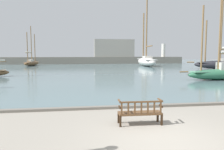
{
  "coord_description": "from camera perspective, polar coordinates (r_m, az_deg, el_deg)",
  "views": [
    {
      "loc": [
        -2.5,
        -6.28,
        2.62
      ],
      "look_at": [
        -0.18,
        10.0,
        1.0
      ],
      "focal_mm": 35.0,
      "sensor_mm": 36.0,
      "label": 1
    }
  ],
  "objects": [
    {
      "name": "ground_plane",
      "position": [
        7.25,
        13.15,
        -15.71
      ],
      "size": [
        160.0,
        160.0,
        0.0
      ],
      "primitive_type": "plane",
      "color": "gray"
    },
    {
      "name": "harbor_water",
      "position": [
        50.41,
        -5.26,
        2.67
      ],
      "size": [
        100.0,
        80.0,
        0.08
      ],
      "primitive_type": "cube",
      "color": "slate",
      "rests_on": "ground"
    },
    {
      "name": "quay_edge_kerb",
      "position": [
        10.75,
        5.64,
        -8.18
      ],
      "size": [
        40.0,
        0.3,
        0.12
      ],
      "primitive_type": "cube",
      "color": "slate",
      "rests_on": "ground"
    },
    {
      "name": "park_bench",
      "position": [
        8.23,
        7.35,
        -9.56
      ],
      "size": [
        1.61,
        0.56,
        0.92
      ],
      "color": "#322113",
      "rests_on": "ground"
    },
    {
      "name": "sailboat_far_port",
      "position": [
        40.35,
        26.73,
        2.85
      ],
      "size": [
        9.56,
        5.13,
        11.54
      ],
      "color": "black",
      "rests_on": "harbor_water"
    },
    {
      "name": "sailboat_outer_port",
      "position": [
        45.87,
        8.98,
        3.82
      ],
      "size": [
        3.52,
        10.8,
        15.74
      ],
      "color": "silver",
      "rests_on": "harbor_water"
    },
    {
      "name": "sailboat_mid_port",
      "position": [
        49.06,
        -20.3,
        3.14
      ],
      "size": [
        2.78,
        6.75,
        8.27
      ],
      "color": "brown",
      "rests_on": "harbor_water"
    },
    {
      "name": "sailboat_outer_starboard",
      "position": [
        23.65,
        26.37,
        0.67
      ],
      "size": [
        7.44,
        1.72,
        9.0
      ],
      "color": "#2D6647",
      "rests_on": "harbor_water"
    },
    {
      "name": "far_breakwater",
      "position": [
        54.64,
        -3.43,
        4.8
      ],
      "size": [
        46.7,
        2.4,
        6.15
      ],
      "color": "slate",
      "rests_on": "ground"
    }
  ]
}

